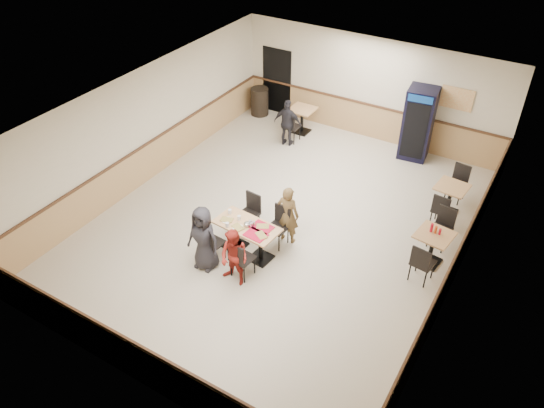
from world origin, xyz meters
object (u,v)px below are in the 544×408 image
Objects in this scene: diner_woman_right at (234,258)px; lone_diner at (288,123)px; diner_man_opposite at (288,215)px; back_table at (302,117)px; main_table at (247,234)px; side_table_far at (450,195)px; side_table_near at (433,244)px; trash_bin at (260,101)px; diner_woman_left at (204,238)px; pepsi_cooler at (418,124)px.

lone_diner reaches higher than diner_woman_right.
diner_man_opposite is 1.85× the size of back_table.
side_table_far is at bearing 53.32° from main_table.
main_table is at bearing -153.54° from side_table_near.
trash_bin is (-3.86, 4.98, -0.28)m from diner_man_opposite.
side_table_near is 1.97m from side_table_far.
diner_woman_left is at bearing -80.34° from back_table.
side_table_near reaches higher than main_table.
diner_woman_left is at bearing -115.59° from pepsi_cooler.
trash_bin is (-3.32, 5.80, -0.07)m from main_table.
main_table is at bearing 101.66° from lone_diner.
diner_woman_right is at bearing -67.62° from main_table.
diner_man_opposite reaches higher than trash_bin.
diner_woman_right is 6.62m from back_table.
pepsi_cooler is 5.11m from trash_bin.
lone_diner is 3.61m from pepsi_cooler.
diner_woman_left is 1.94× the size of side_table_far.
trash_bin is (-1.72, 1.23, -0.26)m from lone_diner.
diner_woman_right is 5.78m from lone_diner.
diner_woman_left is 1.15× the size of diner_woman_right.
lone_diner is (-2.14, 3.75, -0.02)m from diner_man_opposite.
lone_diner is 1.81× the size of back_table.
back_table is (-1.88, 6.35, -0.14)m from diner_woman_right.
lone_diner reaches higher than side_table_near.
pepsi_cooler reaches higher than trash_bin.
diner_man_opposite is 1.84× the size of side_table_far.
lone_diner reaches higher than side_table_far.
diner_woman_right reaches higher than side_table_near.
lone_diner is 0.69× the size of pepsi_cooler.
back_table is at bearing 113.00° from diner_woman_right.
back_table is 1.76m from trash_bin.
diner_woman_right is 1.74m from diner_man_opposite.
diner_woman_left is at bearing -117.90° from main_table.
diner_man_opposite reaches higher than side_table_near.
side_table_near is 0.40× the size of pepsi_cooler.
diner_woman_left is 4.82m from side_table_near.
main_table is 1.91× the size of side_table_far.
back_table is 0.38× the size of pepsi_cooler.
lone_diner is at bearing -90.00° from back_table.
diner_man_opposite is 1.77× the size of side_table_near.
side_table_near is at bearing -35.77° from back_table.
pepsi_cooler is at bearing -108.13° from diner_man_opposite.
trash_bin is (-2.79, 6.62, -0.32)m from diner_woman_left.
pepsi_cooler reaches higher than diner_woman_left.
side_table_near is at bearing 45.70° from diner_woman_right.
lone_diner is at bearing 99.42° from diner_woman_left.
diner_woman_right is at bearing -123.64° from side_table_far.
diner_woman_right is 4.20m from side_table_near.
pepsi_cooler is (3.36, 0.39, 0.50)m from back_table.
main_table is 6.13m from pepsi_cooler.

